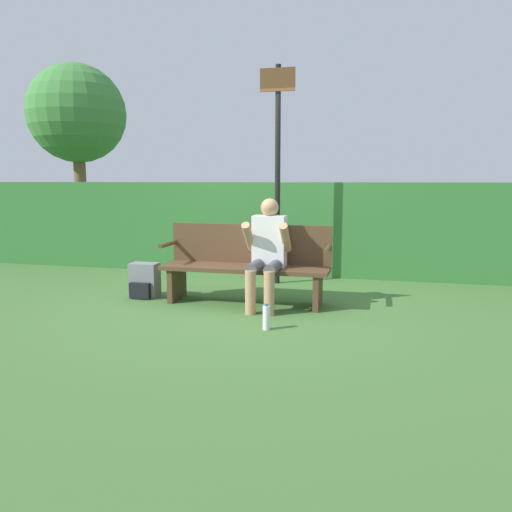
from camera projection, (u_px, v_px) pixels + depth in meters
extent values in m
plane|color=#426B33|center=(245.00, 303.00, 5.57)|extent=(40.00, 40.00, 0.00)
cube|color=#337033|center=(277.00, 228.00, 7.26)|extent=(12.00, 0.35, 1.33)
cube|color=#513823|center=(245.00, 268.00, 5.51)|extent=(1.86, 0.49, 0.05)
cube|color=#513823|center=(250.00, 244.00, 5.69)|extent=(1.86, 0.04, 0.44)
cube|color=#513823|center=(177.00, 283.00, 5.73)|extent=(0.06, 0.44, 0.38)
cube|color=#513823|center=(318.00, 290.00, 5.35)|extent=(0.06, 0.44, 0.38)
cylinder|color=#513823|center=(168.00, 244.00, 5.68)|extent=(0.05, 0.44, 0.05)
cylinder|color=#513823|center=(328.00, 249.00, 5.26)|extent=(0.05, 0.44, 0.05)
cube|color=silver|center=(270.00, 241.00, 5.45)|extent=(0.36, 0.22, 0.56)
sphere|color=tan|center=(270.00, 207.00, 5.39)|extent=(0.20, 0.20, 0.20)
cylinder|color=#4C4C51|center=(256.00, 267.00, 5.28)|extent=(0.13, 0.47, 0.13)
cylinder|color=#4C4C51|center=(274.00, 267.00, 5.24)|extent=(0.13, 0.47, 0.13)
cylinder|color=tan|center=(250.00, 292.00, 5.09)|extent=(0.11, 0.11, 0.45)
cylinder|color=tan|center=(269.00, 293.00, 5.05)|extent=(0.11, 0.11, 0.45)
cylinder|color=tan|center=(249.00, 237.00, 5.35)|extent=(0.09, 0.34, 0.34)
cylinder|color=tan|center=(285.00, 238.00, 5.26)|extent=(0.09, 0.34, 0.34)
cube|color=slate|center=(145.00, 280.00, 5.86)|extent=(0.33, 0.20, 0.40)
cube|color=black|center=(140.00, 291.00, 5.75)|extent=(0.24, 0.07, 0.18)
cylinder|color=white|center=(266.00, 318.00, 4.57)|extent=(0.07, 0.07, 0.22)
cylinder|color=#2D66B2|center=(266.00, 305.00, 4.56)|extent=(0.04, 0.04, 0.02)
cylinder|color=black|center=(278.00, 177.00, 6.46)|extent=(0.07, 0.07, 2.80)
cube|color=brown|center=(278.00, 80.00, 6.23)|extent=(0.45, 0.02, 0.28)
cube|color=maroon|center=(478.00, 209.00, 15.54)|extent=(2.46, 4.57, 0.55)
cube|color=#333D4C|center=(479.00, 192.00, 15.46)|extent=(1.81, 2.32, 0.51)
cylinder|color=black|center=(455.00, 211.00, 17.09)|extent=(0.31, 0.66, 0.64)
cylinder|color=black|center=(504.00, 212.00, 16.44)|extent=(0.31, 0.66, 0.64)
cylinder|color=black|center=(448.00, 216.00, 14.69)|extent=(0.31, 0.66, 0.64)
cylinder|color=black|center=(506.00, 217.00, 14.04)|extent=(0.31, 0.66, 0.64)
cylinder|color=brown|center=(81.00, 194.00, 10.55)|extent=(0.25, 0.25, 2.12)
sphere|color=#42843D|center=(77.00, 114.00, 10.30)|extent=(2.00, 2.00, 2.00)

